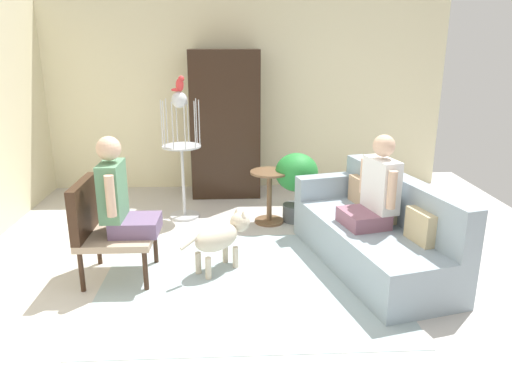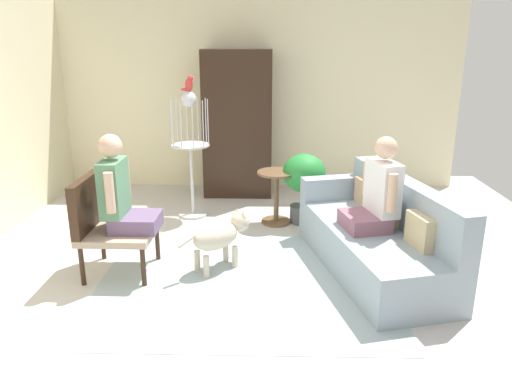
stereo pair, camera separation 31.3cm
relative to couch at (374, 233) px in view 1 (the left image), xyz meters
The scene contains 13 objects.
ground_plane 1.35m from the couch, 166.55° to the right, with size 7.11×7.11×0.00m, color beige.
back_wall 3.17m from the couch, 115.24° to the left, with size 5.94×0.12×2.64m, color beige.
area_rug 1.32m from the couch, 165.12° to the right, with size 2.58×2.11×0.01m, color #9EB2B7.
couch is the anchor object (origin of this frame).
armchair 2.53m from the couch, behind, with size 0.65×0.64×0.91m.
person_on_couch 0.45m from the couch, 123.76° to the right, with size 0.52×0.55×0.85m.
person_on_armchair 2.39m from the couch, behind, with size 0.50×0.53×0.88m.
round_end_table 1.46m from the couch, 129.08° to the left, with size 0.45×0.45×0.63m.
dog 1.47m from the couch, behind, with size 0.63×0.57×0.54m.
bird_cage_stand 2.45m from the couch, 144.97° to the left, with size 0.46×0.46×1.53m.
parrot 2.71m from the couch, 144.80° to the left, with size 0.17×0.10×0.18m.
potted_plant 1.34m from the couch, 117.02° to the left, with size 0.50×0.50×0.83m.
armoire_cabinet 2.80m from the couch, 121.98° to the left, with size 0.93×0.56×1.98m, color black.
Camera 1 is at (-0.07, -3.86, 2.08)m, focal length 33.30 mm.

